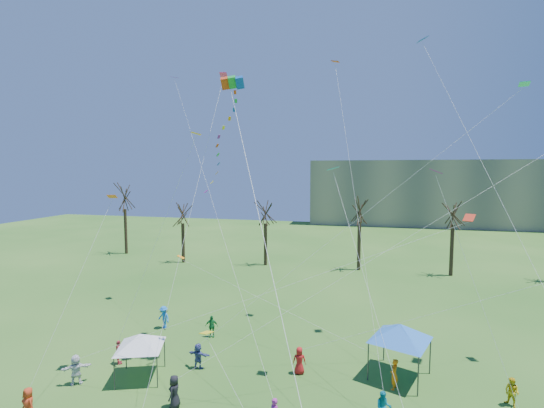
% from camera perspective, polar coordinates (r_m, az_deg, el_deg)
% --- Properties ---
extents(distant_building, '(60.00, 14.00, 15.00)m').
position_cam_1_polar(distant_building, '(96.67, 24.27, 1.54)').
color(distant_building, gray).
rests_on(distant_building, ground).
extents(bare_tree_row, '(72.01, 8.45, 10.79)m').
position_cam_1_polar(bare_tree_row, '(49.17, 11.96, -1.66)').
color(bare_tree_row, black).
rests_on(bare_tree_row, ground).
extents(big_box_kite, '(4.69, 7.47, 21.86)m').
position_cam_1_polar(big_box_kite, '(23.54, -7.03, 9.00)').
color(big_box_kite, '#DE410F').
rests_on(big_box_kite, ground).
extents(canopy_tent_white, '(3.49, 3.49, 2.77)m').
position_cam_1_polar(canopy_tent_white, '(25.65, -19.24, -18.85)').
color(canopy_tent_white, '#3F3F44').
rests_on(canopy_tent_white, ground).
extents(canopy_tent_blue, '(4.16, 4.16, 3.35)m').
position_cam_1_polar(canopy_tent_blue, '(25.49, 18.77, -17.80)').
color(canopy_tent_blue, '#3F3F44').
rests_on(canopy_tent_blue, ground).
extents(festival_crowd, '(26.90, 14.64, 1.80)m').
position_cam_1_polar(festival_crowd, '(23.36, -4.21, -25.25)').
color(festival_crowd, red).
rests_on(festival_crowd, ground).
extents(small_kites_aloft, '(30.15, 18.18, 32.39)m').
position_cam_1_polar(small_kites_aloft, '(24.15, 8.51, 6.03)').
color(small_kites_aloft, '#D5480B').
rests_on(small_kites_aloft, ground).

